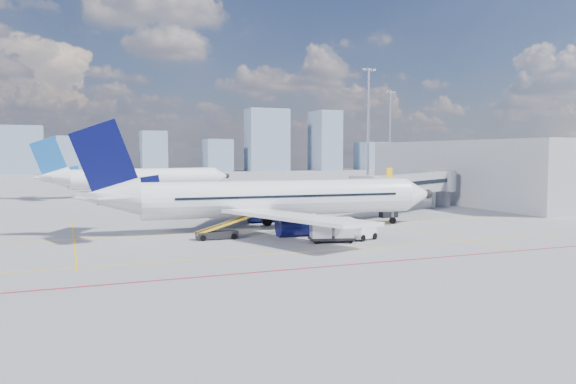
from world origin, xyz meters
The scene contains 13 objects.
ground centered at (0.00, 0.00, 0.00)m, with size 420.00×420.00×0.00m, color gray.
apron_markings centered at (-0.58, -3.91, 0.01)m, with size 90.00×35.12×0.01m.
jet_bridge centered at (23.51, 16.91, 3.74)m, with size 23.55×15.78×6.30m.
terminal_block centered at (39.95, 26.00, 5.00)m, with size 10.00×42.00×10.00m.
floodlight_mast_ne centered at (38.00, 55.00, 13.59)m, with size 3.20×0.61×25.45m.
floodlight_mast_far centered at (65.00, 90.00, 13.59)m, with size 3.20×0.61×25.45m.
distant_skyline centered at (-9.00, 190.00, 10.85)m, with size 256.65×15.96×30.64m.
main_aircraft centered at (-0.86, 8.04, 3.22)m, with size 39.50×34.39×11.52m.
second_aircraft centered at (-7.96, 61.54, 3.22)m, with size 37.74×32.57×11.10m.
baggage_tug centered at (4.95, -2.12, 0.82)m, with size 2.80×2.30×1.71m.
cargo_dolly centered at (1.67, -2.35, 1.22)m, with size 4.39×2.77×2.23m.
belt_loader centered at (-7.37, 3.31, 0.58)m, with size 5.52×1.52×2.25m.
ramp_worker centered at (2.95, -0.62, 0.77)m, with size 0.56×0.37×1.54m, color gold.
Camera 1 is at (-20.49, -47.67, 8.09)m, focal length 35.00 mm.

